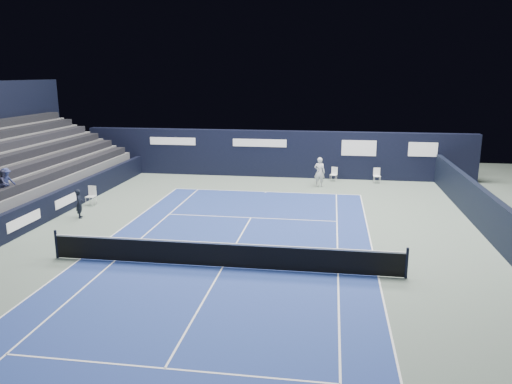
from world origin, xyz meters
TOP-DOWN VIEW (x-y plane):
  - ground at (0.00, 2.00)m, footprint 48.00×48.00m
  - court_surface at (0.00, 0.00)m, footprint 10.97×23.77m
  - enclosure_wall_right at (10.50, 6.00)m, footprint 0.30×22.00m
  - folding_chair_back_a at (3.98, 15.62)m, footprint 0.50×0.52m
  - folding_chair_back_b at (6.66, 15.42)m, footprint 0.47×0.45m
  - line_judge_chair at (-8.74, 7.55)m, footprint 0.48×0.46m
  - line_judge at (-8.18, 5.19)m, footprint 0.51×0.61m
  - court_markings at (0.00, 0.00)m, footprint 11.03×23.83m
  - tennis_net at (0.00, 0.00)m, footprint 12.90×0.10m
  - back_sponsor_wall at (0.01, 16.50)m, footprint 26.00×0.63m
  - side_barrier_left at (-9.50, 5.97)m, footprint 0.33×22.00m
  - spectator_stand at (-13.27, 6.99)m, footprint 6.00×18.00m
  - tennis_player at (3.07, 13.79)m, footprint 0.74×0.89m

SIDE VIEW (x-z plane):
  - ground at x=0.00m, z-range 0.00..0.00m
  - court_surface at x=0.00m, z-range 0.00..0.01m
  - court_markings at x=0.00m, z-range 0.01..0.01m
  - tennis_net at x=0.00m, z-range -0.04..1.06m
  - folding_chair_back_b at x=6.66m, z-range 0.07..1.03m
  - line_judge_chair at x=-8.74m, z-range 0.07..1.09m
  - side_barrier_left at x=-9.50m, z-range 0.00..1.20m
  - folding_chair_back_a at x=3.98m, z-range 0.15..1.06m
  - line_judge at x=-8.18m, z-range 0.00..1.41m
  - enclosure_wall_right at x=10.50m, z-range 0.00..1.80m
  - tennis_player at x=3.07m, z-range 0.00..1.83m
  - back_sponsor_wall at x=0.01m, z-range 0.00..3.10m
  - spectator_stand at x=-13.27m, z-range -1.25..5.15m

